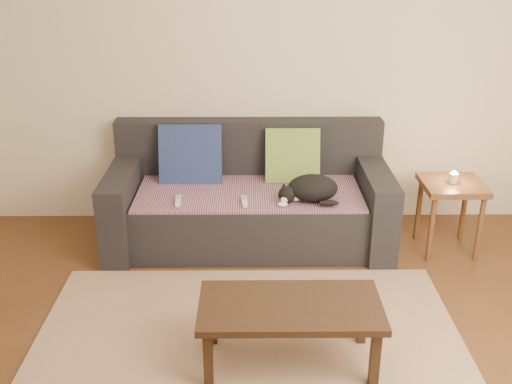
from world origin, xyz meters
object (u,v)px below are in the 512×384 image
cat (310,189)px  coffee_table (290,312)px  wii_remote_b (244,201)px  side_table (451,195)px  sofa (249,202)px  wii_remote_a (178,201)px

cat → coffee_table: cat is taller
wii_remote_b → side_table: (1.52, 0.13, -0.01)m
side_table → coffee_table: size_ratio=0.56×
sofa → wii_remote_a: bearing=-148.9°
wii_remote_a → sofa: bearing=-63.2°
sofa → coffee_table: sofa is taller
wii_remote_b → coffee_table: bearing=-173.1°
sofa → side_table: (1.48, -0.19, 0.14)m
cat → side_table: bearing=23.8°
sofa → wii_remote_b: 0.35m
sofa → coffee_table: bearing=-81.7°
sofa → wii_remote_a: size_ratio=14.00×
side_table → sofa: bearing=172.7°
sofa → coffee_table: (0.22, -1.52, 0.03)m
cat → side_table: 1.05m
cat → wii_remote_a: 0.95m
cat → wii_remote_a: (-0.94, -0.03, -0.08)m
wii_remote_a → coffee_table: (0.73, -1.22, -0.11)m
cat → wii_remote_a: size_ratio=3.20×
wii_remote_b → side_table: bearing=-90.3°
coffee_table → sofa: bearing=98.3°
cat → coffee_table: size_ratio=0.49×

